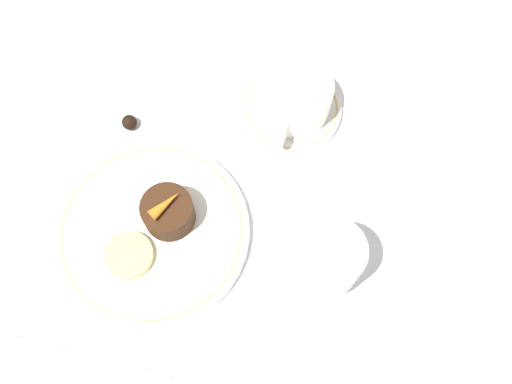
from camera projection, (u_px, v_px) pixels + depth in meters
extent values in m
plane|color=white|center=(176.00, 210.00, 0.76)|extent=(3.00, 3.00, 0.00)
cylinder|color=white|center=(153.00, 232.00, 0.74)|extent=(0.24, 0.24, 0.01)
torus|color=tan|center=(152.00, 231.00, 0.73)|extent=(0.23, 0.23, 0.00)
cylinder|color=white|center=(292.00, 109.00, 0.80)|extent=(0.13, 0.13, 0.01)
torus|color=tan|center=(292.00, 108.00, 0.80)|extent=(0.12, 0.12, 0.00)
cylinder|color=white|center=(294.00, 96.00, 0.77)|extent=(0.10, 0.10, 0.05)
cylinder|color=#331E0F|center=(294.00, 95.00, 0.77)|extent=(0.08, 0.08, 0.04)
torus|color=white|center=(283.00, 134.00, 0.75)|extent=(0.04, 0.01, 0.04)
cube|color=silver|center=(268.00, 124.00, 0.79)|extent=(0.03, 0.09, 0.00)
ellipsoid|color=silver|center=(304.00, 145.00, 0.78)|extent=(0.02, 0.03, 0.00)
cylinder|color=silver|center=(322.00, 275.00, 0.72)|extent=(0.07, 0.07, 0.01)
cylinder|color=silver|center=(324.00, 269.00, 0.70)|extent=(0.01, 0.01, 0.05)
cylinder|color=silver|center=(330.00, 257.00, 0.65)|extent=(0.08, 0.08, 0.06)
cylinder|color=#470A14|center=(328.00, 260.00, 0.66)|extent=(0.06, 0.06, 0.03)
cube|color=silver|center=(68.00, 356.00, 0.69)|extent=(0.01, 0.15, 0.01)
cube|color=silver|center=(149.00, 381.00, 0.68)|extent=(0.02, 0.05, 0.01)
cylinder|color=#381E0F|center=(169.00, 213.00, 0.72)|extent=(0.06, 0.06, 0.04)
cone|color=orange|center=(166.00, 205.00, 0.69)|extent=(0.04, 0.03, 0.01)
cylinder|color=#EFE075|center=(129.00, 255.00, 0.72)|extent=(0.06, 0.06, 0.01)
sphere|color=black|center=(129.00, 122.00, 0.79)|extent=(0.02, 0.02, 0.02)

